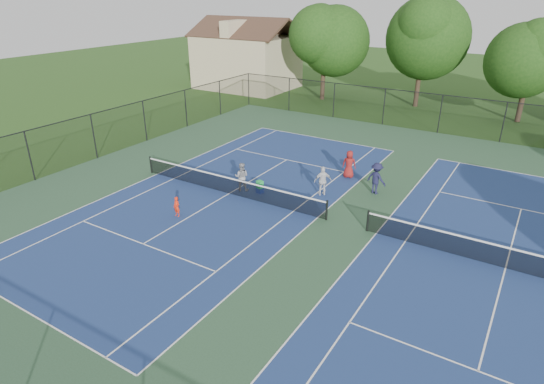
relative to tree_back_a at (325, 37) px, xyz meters
The scene contains 16 objects.
ground 27.95m from the tree_back_a, 61.56° to the right, with size 140.00×140.00×0.00m, color #234716.
court_pad 27.95m from the tree_back_a, 61.56° to the right, with size 36.00×36.00×0.01m, color #2A4A2F.
tennis_court_left 25.44m from the tree_back_a, 75.96° to the right, with size 12.00×23.83×1.07m.
tennis_court_right 31.80m from the tree_back_a, 50.19° to the right, with size 12.00×23.83×1.07m.
perimeter_fence 27.65m from the tree_back_a, 61.56° to the right, with size 36.08×36.08×3.02m.
tree_back_a is the anchor object (origin of this frame).
tree_back_b 9.24m from the tree_back_a, 12.53° to the left, with size 7.60×7.60×10.03m.
tree_back_c 18.04m from the tree_back_a, ahead, with size 6.00×6.00×8.40m.
clapboard_house 10.47m from the tree_back_a, behind, with size 10.80×8.10×7.65m.
child_player 28.60m from the tree_back_a, 78.86° to the right, with size 0.38×0.25×1.04m, color red.
instructor 24.60m from the tree_back_a, 74.79° to the right, with size 0.79×0.62×1.63m, color gray.
bystander_a 24.37m from the tree_back_a, 63.96° to the right, with size 0.97×0.40×1.65m, color silver.
bystander_b 24.05m from the tree_back_a, 56.81° to the right, with size 1.16×0.67×1.79m, color #1A1A39.
bystander_c 21.78m from the tree_back_a, 59.71° to the right, with size 0.82×0.53×1.67m, color maroon.
ball_crate 24.84m from the tree_back_a, 72.20° to the right, with size 0.35×0.33×0.29m, color navy.
ball_hopper 24.75m from the tree_back_a, 72.20° to the right, with size 0.34×0.28×0.41m, color green.
Camera 1 is at (7.11, -18.25, 10.43)m, focal length 30.00 mm.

